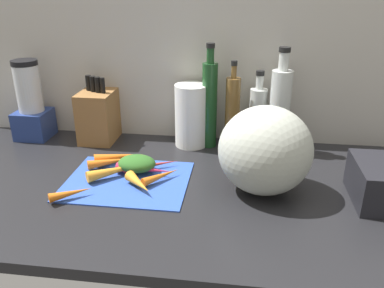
{
  "coord_description": "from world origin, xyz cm",
  "views": [
    {
      "loc": [
        18.7,
        -102.06,
        56.98
      ],
      "look_at": [
        4.63,
        2.72,
        11.79
      ],
      "focal_mm": 36.92,
      "sensor_mm": 36.0,
      "label": 1
    }
  ],
  "objects_px": {
    "carrot_3": "(111,162)",
    "bottle_2": "(257,116)",
    "bottle_3": "(279,109)",
    "carrot_2": "(152,165)",
    "cutting_board": "(128,180)",
    "bottle_1": "(232,113)",
    "winter_squash": "(265,151)",
    "carrot_6": "(116,170)",
    "carrot_5": "(161,176)",
    "knife_block": "(99,115)",
    "blender_appliance": "(31,105)",
    "carrot_0": "(71,193)",
    "carrot_4": "(139,183)",
    "carrot_7": "(119,157)",
    "carrot_1": "(144,169)",
    "paper_towel_roll": "(191,116)",
    "bottle_0": "(210,103)"
  },
  "relations": [
    {
      "from": "carrot_1",
      "to": "paper_towel_roll",
      "type": "height_order",
      "value": "paper_towel_roll"
    },
    {
      "from": "carrot_3",
      "to": "bottle_2",
      "type": "xyz_separation_m",
      "value": [
        0.46,
        0.24,
        0.09
      ]
    },
    {
      "from": "bottle_1",
      "to": "winter_squash",
      "type": "bearing_deg",
      "value": -71.02
    },
    {
      "from": "knife_block",
      "to": "paper_towel_roll",
      "type": "xyz_separation_m",
      "value": [
        0.35,
        -0.01,
        0.02
      ]
    },
    {
      "from": "bottle_0",
      "to": "bottle_2",
      "type": "xyz_separation_m",
      "value": [
        0.17,
        0.02,
        -0.05
      ]
    },
    {
      "from": "cutting_board",
      "to": "bottle_1",
      "type": "bearing_deg",
      "value": 45.0
    },
    {
      "from": "carrot_6",
      "to": "bottle_1",
      "type": "bearing_deg",
      "value": 39.38
    },
    {
      "from": "cutting_board",
      "to": "carrot_5",
      "type": "relative_size",
      "value": 2.83
    },
    {
      "from": "cutting_board",
      "to": "bottle_2",
      "type": "relative_size",
      "value": 1.32
    },
    {
      "from": "carrot_0",
      "to": "knife_block",
      "type": "relative_size",
      "value": 0.48
    },
    {
      "from": "carrot_2",
      "to": "bottle_1",
      "type": "xyz_separation_m",
      "value": [
        0.24,
        0.22,
        0.11
      ]
    },
    {
      "from": "bottle_1",
      "to": "carrot_3",
      "type": "bearing_deg",
      "value": -150.05
    },
    {
      "from": "blender_appliance",
      "to": "bottle_2",
      "type": "distance_m",
      "value": 0.83
    },
    {
      "from": "carrot_3",
      "to": "carrot_6",
      "type": "relative_size",
      "value": 0.82
    },
    {
      "from": "carrot_2",
      "to": "bottle_0",
      "type": "xyz_separation_m",
      "value": [
        0.16,
        0.23,
        0.14
      ]
    },
    {
      "from": "bottle_0",
      "to": "paper_towel_roll",
      "type": "bearing_deg",
      "value": -178.46
    },
    {
      "from": "winter_squash",
      "to": "bottle_3",
      "type": "height_order",
      "value": "bottle_3"
    },
    {
      "from": "cutting_board",
      "to": "carrot_7",
      "type": "relative_size",
      "value": 2.32
    },
    {
      "from": "blender_appliance",
      "to": "bottle_2",
      "type": "relative_size",
      "value": 1.07
    },
    {
      "from": "carrot_3",
      "to": "carrot_1",
      "type": "bearing_deg",
      "value": -18.83
    },
    {
      "from": "carrot_3",
      "to": "winter_squash",
      "type": "xyz_separation_m",
      "value": [
        0.48,
        -0.08,
        0.1
      ]
    },
    {
      "from": "carrot_3",
      "to": "paper_towel_roll",
      "type": "xyz_separation_m",
      "value": [
        0.23,
        0.22,
        0.09
      ]
    },
    {
      "from": "winter_squash",
      "to": "paper_towel_roll",
      "type": "distance_m",
      "value": 0.39
    },
    {
      "from": "carrot_3",
      "to": "paper_towel_roll",
      "type": "height_order",
      "value": "paper_towel_roll"
    },
    {
      "from": "cutting_board",
      "to": "blender_appliance",
      "type": "xyz_separation_m",
      "value": [
        -0.45,
        0.3,
        0.12
      ]
    },
    {
      "from": "carrot_3",
      "to": "cutting_board",
      "type": "bearing_deg",
      "value": -46.87
    },
    {
      "from": "carrot_2",
      "to": "carrot_3",
      "type": "xyz_separation_m",
      "value": [
        -0.13,
        0.0,
        0.0
      ]
    },
    {
      "from": "carrot_5",
      "to": "bottle_1",
      "type": "height_order",
      "value": "bottle_1"
    },
    {
      "from": "carrot_0",
      "to": "carrot_1",
      "type": "bearing_deg",
      "value": 45.04
    },
    {
      "from": "carrot_7",
      "to": "knife_block",
      "type": "bearing_deg",
      "value": 123.51
    },
    {
      "from": "cutting_board",
      "to": "carrot_0",
      "type": "bearing_deg",
      "value": -135.17
    },
    {
      "from": "carrot_1",
      "to": "carrot_3",
      "type": "bearing_deg",
      "value": 161.17
    },
    {
      "from": "carrot_3",
      "to": "knife_block",
      "type": "xyz_separation_m",
      "value": [
        -0.12,
        0.23,
        0.07
      ]
    },
    {
      "from": "carrot_5",
      "to": "paper_towel_roll",
      "type": "distance_m",
      "value": 0.31
    },
    {
      "from": "carrot_2",
      "to": "bottle_0",
      "type": "distance_m",
      "value": 0.31
    },
    {
      "from": "paper_towel_roll",
      "to": "bottle_2",
      "type": "height_order",
      "value": "bottle_2"
    },
    {
      "from": "cutting_board",
      "to": "carrot_4",
      "type": "distance_m",
      "value": 0.07
    },
    {
      "from": "knife_block",
      "to": "carrot_6",
      "type": "bearing_deg",
      "value": -62.47
    },
    {
      "from": "carrot_3",
      "to": "carrot_6",
      "type": "xyz_separation_m",
      "value": [
        0.04,
        -0.06,
        0.0
      ]
    },
    {
      "from": "cutting_board",
      "to": "carrot_3",
      "type": "xyz_separation_m",
      "value": [
        -0.08,
        0.08,
        0.02
      ]
    },
    {
      "from": "carrot_2",
      "to": "blender_appliance",
      "type": "distance_m",
      "value": 0.56
    },
    {
      "from": "carrot_6",
      "to": "bottle_1",
      "type": "xyz_separation_m",
      "value": [
        0.34,
        0.28,
        0.11
      ]
    },
    {
      "from": "carrot_3",
      "to": "carrot_5",
      "type": "height_order",
      "value": "carrot_3"
    },
    {
      "from": "carrot_1",
      "to": "bottle_1",
      "type": "relative_size",
      "value": 0.56
    },
    {
      "from": "carrot_6",
      "to": "bottle_0",
      "type": "distance_m",
      "value": 0.41
    },
    {
      "from": "carrot_3",
      "to": "carrot_6",
      "type": "distance_m",
      "value": 0.07
    },
    {
      "from": "carrot_0",
      "to": "bottle_0",
      "type": "bearing_deg",
      "value": 51.64
    },
    {
      "from": "carrot_0",
      "to": "carrot_4",
      "type": "bearing_deg",
      "value": 23.36
    },
    {
      "from": "bottle_3",
      "to": "carrot_2",
      "type": "bearing_deg",
      "value": -151.3
    },
    {
      "from": "bottle_1",
      "to": "carrot_0",
      "type": "bearing_deg",
      "value": -135.05
    }
  ]
}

